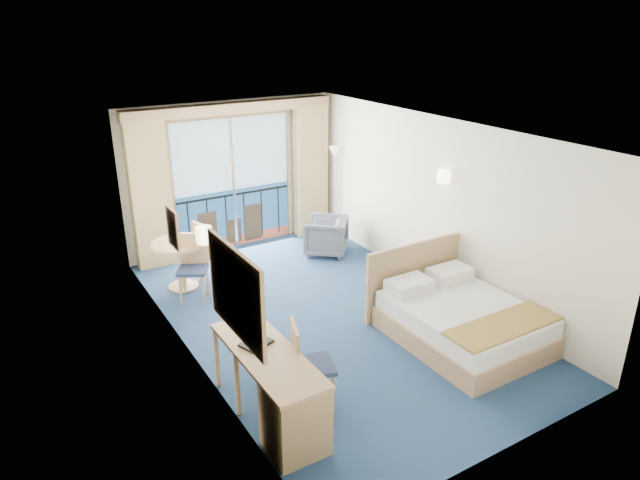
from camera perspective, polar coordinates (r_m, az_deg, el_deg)
The scene contains 22 objects.
floor at distance 8.35m, azimuth 0.60°, elevation -7.61°, with size 6.50×6.50×0.00m, color navy.
room_walls at distance 7.64m, azimuth 0.65°, elevation 4.11°, with size 4.04×6.54×2.72m.
balcony_door at distance 10.57m, azimuth -8.68°, elevation 5.25°, with size 2.36×0.03×2.52m.
curtain_left at distance 9.94m, azimuth -16.60°, elevation 4.33°, with size 0.65×0.22×2.55m, color tan.
curtain_right at distance 11.08m, azimuth -0.94°, elevation 6.96°, with size 0.65×0.22×2.55m, color tan.
pelmet at distance 10.16m, azimuth -8.83°, elevation 12.90°, with size 3.80×0.25×0.18m, color tan.
mirror at distance 5.64m, azimuth -8.40°, elevation -5.21°, with size 0.05×1.25×0.95m.
wall_print at distance 7.33m, azimuth -14.49°, elevation 1.16°, with size 0.04×0.42×0.52m.
sconce_left at distance 6.31m, azimuth -11.53°, elevation 0.51°, with size 0.18×0.18×0.18m, color #FDE5B1.
sconce_right at distance 8.66m, azimuth 12.23°, elevation 6.22°, with size 0.18×0.18×0.18m, color #FDE5B1.
bed at distance 7.89m, azimuth 13.76°, elevation -7.65°, with size 1.71×2.03×1.07m.
nightstand at distance 9.21m, azimuth 9.93°, elevation -3.15°, with size 0.41×0.39×0.53m, color tan.
phone at distance 9.11m, azimuth 10.24°, elevation -1.35°, with size 0.19×0.15×0.09m, color white.
armchair at distance 10.34m, azimuth 0.60°, elevation 0.43°, with size 0.72×0.74×0.68m, color #454A54.
floor_lamp at distance 10.91m, azimuth 1.47°, elevation 7.12°, with size 0.25×0.25×1.77m.
desk at distance 5.92m, azimuth -3.12°, elevation -16.18°, with size 0.59×1.72×0.81m.
desk_chair at distance 6.34m, azimuth -1.43°, elevation -11.90°, with size 0.57×0.56×1.02m.
folder at distance 6.19m, azimuth -6.40°, elevation -10.21°, with size 0.31×0.24×0.03m, color black.
desk_lamp at distance 6.41m, azimuth -8.17°, elevation -5.95°, with size 0.11×0.11×0.43m.
round_table at distance 9.21m, azimuth -13.77°, elevation -1.28°, with size 0.87×0.87×0.78m.
table_chair_a at distance 9.29m, azimuth -11.01°, elevation -0.86°, with size 0.57×0.56×1.04m.
table_chair_b at distance 8.89m, azimuth -12.56°, elevation -2.21°, with size 0.59×0.59×1.00m.
Camera 1 is at (-3.85, -6.18, 4.07)m, focal length 32.00 mm.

